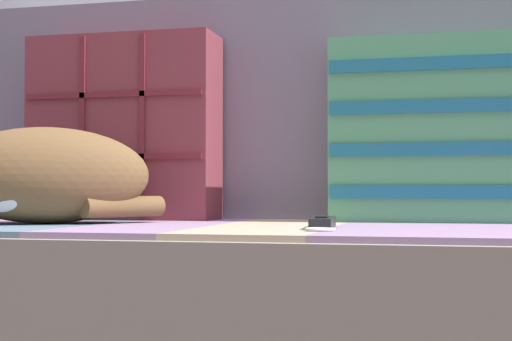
{
  "coord_description": "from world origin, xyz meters",
  "views": [
    {
      "loc": [
        0.19,
        -1.3,
        0.45
      ],
      "look_at": [
        -0.14,
        0.07,
        0.49
      ],
      "focal_mm": 55.0,
      "sensor_mm": 36.0,
      "label": 1
    }
  ],
  "objects_px": {
    "throw_pillow_quilted": "(124,128)",
    "game_remote_far": "(322,223)",
    "throw_pillow_striped": "(440,130)",
    "sleeping_cat": "(35,178)",
    "couch": "(340,332)"
  },
  "relations": [
    {
      "from": "couch",
      "to": "throw_pillow_striped",
      "type": "distance_m",
      "value": 0.47
    },
    {
      "from": "throw_pillow_quilted",
      "to": "throw_pillow_striped",
      "type": "xyz_separation_m",
      "value": [
        0.69,
        -0.0,
        -0.02
      ]
    },
    {
      "from": "sleeping_cat",
      "to": "game_remote_far",
      "type": "height_order",
      "value": "sleeping_cat"
    },
    {
      "from": "throw_pillow_quilted",
      "to": "throw_pillow_striped",
      "type": "relative_size",
      "value": 0.96
    },
    {
      "from": "throw_pillow_quilted",
      "to": "game_remote_far",
      "type": "xyz_separation_m",
      "value": [
        0.5,
        -0.33,
        -0.2
      ]
    },
    {
      "from": "sleeping_cat",
      "to": "game_remote_far",
      "type": "xyz_separation_m",
      "value": [
        0.56,
        -0.05,
        -0.08
      ]
    },
    {
      "from": "throw_pillow_quilted",
      "to": "game_remote_far",
      "type": "relative_size",
      "value": 2.07
    },
    {
      "from": "couch",
      "to": "throw_pillow_quilted",
      "type": "relative_size",
      "value": 4.46
    },
    {
      "from": "throw_pillow_quilted",
      "to": "throw_pillow_striped",
      "type": "distance_m",
      "value": 0.69
    },
    {
      "from": "throw_pillow_quilted",
      "to": "game_remote_far",
      "type": "distance_m",
      "value": 0.63
    },
    {
      "from": "game_remote_far",
      "to": "sleeping_cat",
      "type": "bearing_deg",
      "value": 174.92
    },
    {
      "from": "sleeping_cat",
      "to": "game_remote_far",
      "type": "bearing_deg",
      "value": -5.08
    },
    {
      "from": "throw_pillow_striped",
      "to": "game_remote_far",
      "type": "bearing_deg",
      "value": -120.36
    },
    {
      "from": "couch",
      "to": "game_remote_far",
      "type": "bearing_deg",
      "value": -94.2
    },
    {
      "from": "throw_pillow_quilted",
      "to": "throw_pillow_striped",
      "type": "bearing_deg",
      "value": -0.04
    }
  ]
}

